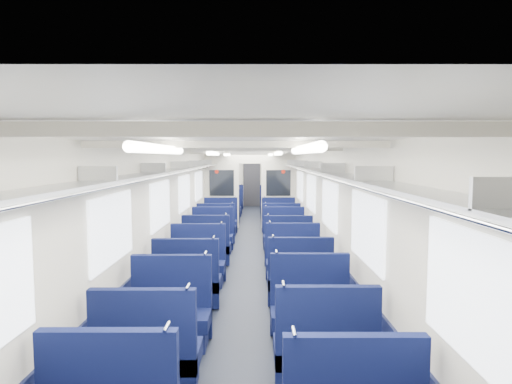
% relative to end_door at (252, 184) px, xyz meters
% --- Properties ---
extents(floor, '(2.80, 18.00, 0.01)m').
position_rel_end_door_xyz_m(floor, '(0.00, -8.94, -1.00)').
color(floor, black).
rests_on(floor, ground).
extents(ceiling, '(2.80, 18.00, 0.01)m').
position_rel_end_door_xyz_m(ceiling, '(0.00, -8.94, 1.35)').
color(ceiling, silver).
rests_on(ceiling, wall_left).
extents(wall_left, '(0.02, 18.00, 2.35)m').
position_rel_end_door_xyz_m(wall_left, '(-1.40, -8.94, 0.18)').
color(wall_left, beige).
rests_on(wall_left, floor).
extents(dado_left, '(0.03, 17.90, 0.70)m').
position_rel_end_door_xyz_m(dado_left, '(-1.39, -8.94, -0.65)').
color(dado_left, '#101435').
rests_on(dado_left, floor).
extents(wall_right, '(0.02, 18.00, 2.35)m').
position_rel_end_door_xyz_m(wall_right, '(1.40, -8.94, 0.18)').
color(wall_right, beige).
rests_on(wall_right, floor).
extents(dado_right, '(0.03, 17.90, 0.70)m').
position_rel_end_door_xyz_m(dado_right, '(1.39, -8.94, -0.65)').
color(dado_right, '#101435').
rests_on(dado_right, floor).
extents(wall_far, '(2.80, 0.02, 2.35)m').
position_rel_end_door_xyz_m(wall_far, '(0.00, 0.06, 0.18)').
color(wall_far, beige).
rests_on(wall_far, floor).
extents(luggage_rack_left, '(0.36, 17.40, 0.18)m').
position_rel_end_door_xyz_m(luggage_rack_left, '(-1.21, -8.94, 0.97)').
color(luggage_rack_left, '#B2B5BA').
rests_on(luggage_rack_left, wall_left).
extents(luggage_rack_right, '(0.36, 17.40, 0.18)m').
position_rel_end_door_xyz_m(luggage_rack_right, '(1.21, -8.94, 0.97)').
color(luggage_rack_right, '#B2B5BA').
rests_on(luggage_rack_right, wall_right).
extents(windows, '(2.78, 15.60, 0.75)m').
position_rel_end_door_xyz_m(windows, '(0.00, -9.40, 0.42)').
color(windows, white).
rests_on(windows, wall_left).
extents(ceiling_fittings, '(2.70, 16.06, 0.11)m').
position_rel_end_door_xyz_m(ceiling_fittings, '(0.00, -9.20, 1.29)').
color(ceiling_fittings, beige).
rests_on(ceiling_fittings, ceiling).
extents(end_door, '(0.75, 0.06, 2.00)m').
position_rel_end_door_xyz_m(end_door, '(0.00, 0.00, 0.00)').
color(end_door, black).
rests_on(end_door, floor).
extents(bulkhead, '(2.80, 0.10, 2.35)m').
position_rel_end_door_xyz_m(bulkhead, '(-0.00, -5.72, 0.23)').
color(bulkhead, beige).
rests_on(bulkhead, floor).
extents(seat_4, '(0.96, 0.53, 1.07)m').
position_rel_end_door_xyz_m(seat_4, '(-0.83, -14.90, -0.67)').
color(seat_4, '#0D1440').
rests_on(seat_4, floor).
extents(seat_5, '(0.96, 0.53, 1.07)m').
position_rel_end_door_xyz_m(seat_5, '(0.83, -14.82, -0.67)').
color(seat_5, '#0D1440').
rests_on(seat_5, floor).
extents(seat_6, '(0.96, 0.53, 1.07)m').
position_rel_end_door_xyz_m(seat_6, '(-0.83, -13.87, -0.67)').
color(seat_6, '#0D1440').
rests_on(seat_6, floor).
extents(seat_7, '(0.96, 0.53, 1.07)m').
position_rel_end_door_xyz_m(seat_7, '(0.83, -13.80, -0.67)').
color(seat_7, '#0D1440').
rests_on(seat_7, floor).
extents(seat_8, '(0.96, 0.53, 1.07)m').
position_rel_end_door_xyz_m(seat_8, '(-0.83, -12.62, -0.67)').
color(seat_8, '#0D1440').
rests_on(seat_8, floor).
extents(seat_9, '(0.96, 0.53, 1.07)m').
position_rel_end_door_xyz_m(seat_9, '(0.83, -12.52, -0.67)').
color(seat_9, '#0D1440').
rests_on(seat_9, floor).
extents(seat_10, '(0.96, 0.53, 1.07)m').
position_rel_end_door_xyz_m(seat_10, '(-0.83, -11.55, -0.67)').
color(seat_10, '#0D1440').
rests_on(seat_10, floor).
extents(seat_11, '(0.96, 0.53, 1.07)m').
position_rel_end_door_xyz_m(seat_11, '(0.83, -11.47, -0.67)').
color(seat_11, '#0D1440').
rests_on(seat_11, floor).
extents(seat_12, '(0.96, 0.53, 1.07)m').
position_rel_end_door_xyz_m(seat_12, '(-0.83, -10.21, -0.67)').
color(seat_12, '#0D1440').
rests_on(seat_12, floor).
extents(seat_13, '(0.96, 0.53, 1.07)m').
position_rel_end_door_xyz_m(seat_13, '(0.83, -10.27, -0.67)').
color(seat_13, '#0D1440').
rests_on(seat_13, floor).
extents(seat_14, '(0.96, 0.53, 1.07)m').
position_rel_end_door_xyz_m(seat_14, '(-0.83, -9.07, -0.67)').
color(seat_14, '#0D1440').
rests_on(seat_14, floor).
extents(seat_15, '(0.96, 0.53, 1.07)m').
position_rel_end_door_xyz_m(seat_15, '(0.83, -9.08, -0.67)').
color(seat_15, '#0D1440').
rests_on(seat_15, floor).
extents(seat_16, '(0.96, 0.53, 1.07)m').
position_rel_end_door_xyz_m(seat_16, '(-0.83, -8.08, -0.67)').
color(seat_16, '#0D1440').
rests_on(seat_16, floor).
extents(seat_17, '(0.96, 0.53, 1.07)m').
position_rel_end_door_xyz_m(seat_17, '(0.83, -8.04, -0.67)').
color(seat_17, '#0D1440').
rests_on(seat_17, floor).
extents(seat_18, '(0.96, 0.53, 1.07)m').
position_rel_end_door_xyz_m(seat_18, '(-0.83, -6.83, -0.67)').
color(seat_18, '#0D1440').
rests_on(seat_18, floor).
extents(seat_19, '(0.96, 0.53, 1.07)m').
position_rel_end_door_xyz_m(seat_19, '(0.83, -6.80, -0.67)').
color(seat_19, '#0D1440').
rests_on(seat_19, floor).
extents(seat_20, '(0.96, 0.53, 1.07)m').
position_rel_end_door_xyz_m(seat_20, '(-0.83, -4.73, -0.67)').
color(seat_20, '#0D1440').
rests_on(seat_20, floor).
extents(seat_21, '(0.96, 0.53, 1.07)m').
position_rel_end_door_xyz_m(seat_21, '(0.83, -4.81, -0.67)').
color(seat_21, '#0D1440').
rests_on(seat_21, floor).
extents(seat_22, '(0.96, 0.53, 1.07)m').
position_rel_end_door_xyz_m(seat_22, '(-0.83, -3.57, -0.67)').
color(seat_22, '#0D1440').
rests_on(seat_22, floor).
extents(seat_23, '(0.96, 0.53, 1.07)m').
position_rel_end_door_xyz_m(seat_23, '(0.83, -3.66, -0.67)').
color(seat_23, '#0D1440').
rests_on(seat_23, floor).
extents(seat_24, '(0.96, 0.53, 1.07)m').
position_rel_end_door_xyz_m(seat_24, '(-0.83, -2.46, -0.67)').
color(seat_24, '#0D1440').
rests_on(seat_24, floor).
extents(seat_25, '(0.96, 0.53, 1.07)m').
position_rel_end_door_xyz_m(seat_25, '(0.83, -2.47, -0.67)').
color(seat_25, '#0D1440').
rests_on(seat_25, floor).
extents(seat_26, '(0.96, 0.53, 1.07)m').
position_rel_end_door_xyz_m(seat_26, '(-0.83, -1.34, -0.67)').
color(seat_26, '#0D1440').
rests_on(seat_26, floor).
extents(seat_27, '(0.96, 0.53, 1.07)m').
position_rel_end_door_xyz_m(seat_27, '(0.83, -1.33, -0.67)').
color(seat_27, '#0D1440').
rests_on(seat_27, floor).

